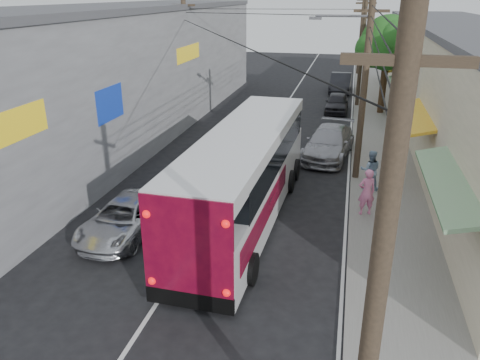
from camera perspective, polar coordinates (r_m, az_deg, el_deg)
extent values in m
cube|color=slate|center=(28.52, 16.57, 5.06)|extent=(3.00, 80.00, 0.12)
cube|color=beige|center=(30.44, 25.62, 10.57)|extent=(6.00, 40.00, 6.00)
cube|color=#4C4C51|center=(30.10, 26.61, 16.33)|extent=(6.20, 40.00, 0.30)
cube|color=#16661D|center=(14.59, 24.52, -0.11)|extent=(1.39, 6.00, 0.46)
cube|color=orange|center=(22.15, 21.05, 7.46)|extent=(1.39, 6.00, 0.46)
cube|color=#16661D|center=(29.94, 19.34, 11.12)|extent=(1.39, 6.00, 0.46)
cube|color=orange|center=(37.82, 18.31, 13.26)|extent=(1.39, 6.00, 0.46)
cube|color=#16661D|center=(45.74, 17.63, 14.66)|extent=(1.39, 6.00, 0.46)
cube|color=gray|center=(28.90, -14.28, 12.53)|extent=(7.00, 36.00, 7.00)
cube|color=#4C4C51|center=(28.58, -14.98, 19.65)|extent=(7.20, 36.00, 0.30)
cube|color=yellow|center=(15.38, -26.45, 5.77)|extent=(0.12, 3.50, 1.00)
cube|color=#1433A5|center=(20.34, -15.70, 8.95)|extent=(0.12, 2.20, 1.40)
cube|color=yellow|center=(29.23, -6.39, 15.13)|extent=(0.12, 4.00, 0.90)
cylinder|color=#473828|center=(6.64, 16.11, -14.78)|extent=(0.28, 0.28, 8.00)
cube|color=#473828|center=(5.44, 19.70, 13.56)|extent=(1.40, 0.12, 0.12)
cylinder|color=#473828|center=(20.74, 14.85, 10.41)|extent=(0.28, 0.28, 8.00)
cube|color=#473828|center=(20.39, 15.76, 19.23)|extent=(1.40, 0.12, 0.12)
cylinder|color=#473828|center=(35.58, 14.61, 14.96)|extent=(0.28, 0.28, 8.00)
cube|color=#473828|center=(35.38, 15.13, 20.10)|extent=(1.40, 0.12, 0.12)
cylinder|color=#473828|center=(50.52, 14.51, 16.83)|extent=(0.28, 0.28, 8.00)
cube|color=#473828|center=(50.37, 14.88, 20.45)|extent=(1.40, 0.12, 0.12)
cylinder|color=#473828|center=(29.34, -6.64, 14.16)|extent=(0.28, 0.28, 8.00)
cube|color=#473828|center=(29.09, -6.92, 20.41)|extent=(1.40, 0.12, 0.12)
cylinder|color=#59595E|center=(20.39, 12.45, 18.96)|extent=(2.20, 0.10, 0.10)
cube|color=#59595E|center=(20.46, 9.18, 18.90)|extent=(0.50, 0.18, 0.12)
cylinder|color=#3F2B19|center=(33.95, 17.05, 10.98)|extent=(0.44, 0.44, 4.00)
sphere|color=#235516|center=(33.58, 17.59, 15.67)|extent=(3.60, 3.60, 3.60)
sphere|color=#235516|center=(34.31, 19.13, 14.59)|extent=(2.60, 2.60, 2.60)
sphere|color=#235516|center=(33.17, 15.95, 15.08)|extent=(2.40, 2.40, 2.40)
sphere|color=#235516|center=(32.58, 18.50, 16.11)|extent=(2.20, 2.20, 2.20)
sphere|color=#235516|center=(34.44, 17.03, 16.19)|extent=(2.00, 2.00, 2.00)
cube|color=silver|center=(17.15, 0.63, -1.32)|extent=(2.75, 11.70, 1.84)
cube|color=black|center=(17.11, 1.06, 3.48)|extent=(2.72, 9.76, 0.97)
cube|color=silver|center=(16.45, 0.66, 5.21)|extent=(2.75, 11.70, 0.48)
cube|color=maroon|center=(11.81, -6.45, -8.44)|extent=(2.41, 0.15, 2.81)
cube|color=black|center=(12.63, -6.15, -14.34)|extent=(2.42, 0.17, 0.48)
sphere|color=red|center=(12.71, -10.67, -11.96)|extent=(0.21, 0.21, 0.21)
sphere|color=red|center=(12.07, -1.64, -13.56)|extent=(0.21, 0.21, 0.21)
sphere|color=red|center=(11.75, -11.32, -4.08)|extent=(0.21, 0.21, 0.21)
sphere|color=red|center=(11.06, -1.74, -5.35)|extent=(0.21, 0.21, 0.21)
cylinder|color=black|center=(14.35, -8.23, -9.34)|extent=(0.32, 0.98, 0.97)
cylinder|color=black|center=(13.69, 1.34, -10.79)|extent=(0.32, 0.98, 0.97)
cylinder|color=black|center=(20.28, -0.66, 0.52)|extent=(0.32, 0.98, 0.97)
cylinder|color=black|center=(19.81, 6.11, -0.14)|extent=(0.32, 0.98, 0.97)
cylinder|color=black|center=(21.59, 0.38, 1.87)|extent=(0.32, 0.98, 0.97)
cylinder|color=black|center=(21.15, 6.74, 1.28)|extent=(0.32, 0.98, 0.97)
imported|color=silver|center=(16.74, -13.89, -4.52)|extent=(2.20, 4.46, 1.22)
imported|color=#98979F|center=(24.37, 10.76, 4.50)|extent=(2.76, 5.40, 1.50)
imported|color=#26252A|center=(34.15, 11.73, 9.23)|extent=(1.60, 3.87, 1.31)
imported|color=black|center=(41.19, 12.16, 11.50)|extent=(1.76, 4.81, 1.57)
imported|color=pink|center=(17.93, 15.19, -1.41)|extent=(0.76, 0.63, 1.79)
imported|color=#83A1BE|center=(20.27, 15.60, 1.17)|extent=(0.87, 0.69, 1.72)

